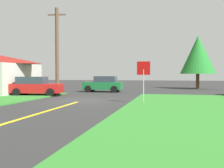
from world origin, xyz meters
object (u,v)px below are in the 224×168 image
(oak_tree_left, at_px, (198,55))
(parked_car_near_building, at_px, (36,86))
(stop_sign, at_px, (144,74))
(car_approaching_junction, at_px, (104,84))
(utility_pole_mid, at_px, (57,50))

(oak_tree_left, bearing_deg, parked_car_near_building, -136.06)
(stop_sign, xyz_separation_m, oak_tree_left, (4.87, 18.04, 2.34))
(parked_car_near_building, height_order, car_approaching_junction, same)
(parked_car_near_building, bearing_deg, stop_sign, -31.27)
(car_approaching_junction, bearing_deg, utility_pole_mid, 23.40)
(utility_pole_mid, relative_size, oak_tree_left, 1.27)
(parked_car_near_building, relative_size, oak_tree_left, 0.67)
(stop_sign, relative_size, parked_car_near_building, 0.60)
(car_approaching_junction, bearing_deg, oak_tree_left, -142.95)
(stop_sign, height_order, parked_car_near_building, stop_sign)
(stop_sign, height_order, car_approaching_junction, stop_sign)
(stop_sign, distance_m, utility_pole_mid, 12.59)
(parked_car_near_building, distance_m, car_approaching_junction, 7.41)
(utility_pole_mid, distance_m, oak_tree_left, 17.33)
(parked_car_near_building, distance_m, utility_pole_mid, 5.25)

